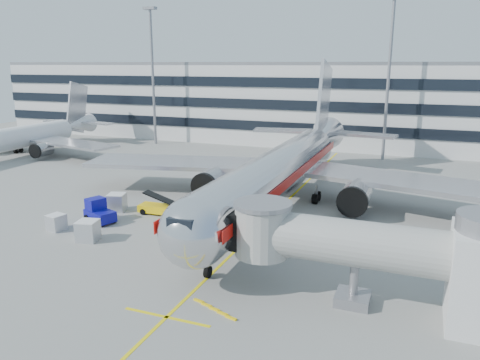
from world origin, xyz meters
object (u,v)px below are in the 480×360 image
(cargo_container_left, at_px, (56,222))
(cargo_container_front, at_px, (88,231))
(belt_loader, at_px, (161,208))
(cargo_container_right, at_px, (117,202))
(main_jet, at_px, (284,168))
(baggage_tug, at_px, (99,212))
(ramp_worker, at_px, (169,228))

(cargo_container_left, distance_m, cargo_container_front, 4.70)
(belt_loader, distance_m, cargo_container_left, 10.30)
(belt_loader, distance_m, cargo_container_front, 9.15)
(cargo_container_left, xyz_separation_m, cargo_container_front, (4.57, -1.10, 0.16))
(cargo_container_right, bearing_deg, main_jet, 28.59)
(main_jet, xyz_separation_m, cargo_container_right, (-15.95, -8.69, -3.30))
(baggage_tug, distance_m, ramp_worker, 8.77)
(baggage_tug, bearing_deg, cargo_container_front, -62.83)
(baggage_tug, distance_m, cargo_container_right, 3.78)
(belt_loader, height_order, cargo_container_front, belt_loader)
(baggage_tug, xyz_separation_m, cargo_container_left, (-2.27, -3.38, -0.27))
(belt_loader, relative_size, cargo_container_right, 2.28)
(main_jet, relative_size, ramp_worker, 27.59)
(cargo_container_front, distance_m, ramp_worker, 7.14)
(main_jet, relative_size, cargo_container_front, 24.56)
(belt_loader, bearing_deg, main_jet, 36.29)
(cargo_container_left, bearing_deg, belt_loader, 49.18)
(cargo_container_front, bearing_deg, belt_loader, 76.32)
(main_jet, distance_m, belt_loader, 14.00)
(cargo_container_left, distance_m, ramp_worker, 11.14)
(baggage_tug, xyz_separation_m, ramp_worker, (8.68, -1.27, -0.11))
(baggage_tug, distance_m, cargo_container_left, 4.08)
(main_jet, xyz_separation_m, cargo_container_left, (-17.65, -15.81, -3.47))
(cargo_container_front, bearing_deg, cargo_container_right, 109.24)
(cargo_container_front, bearing_deg, ramp_worker, 26.77)
(main_jet, xyz_separation_m, ramp_worker, (-6.70, -13.69, -3.31))
(cargo_container_left, bearing_deg, cargo_container_front, -13.53)
(cargo_container_right, distance_m, cargo_container_front, 8.70)
(ramp_worker, bearing_deg, baggage_tug, 106.80)
(main_jet, relative_size, cargo_container_left, 30.68)
(ramp_worker, bearing_deg, cargo_container_front, 141.88)
(baggage_tug, height_order, cargo_container_front, baggage_tug)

